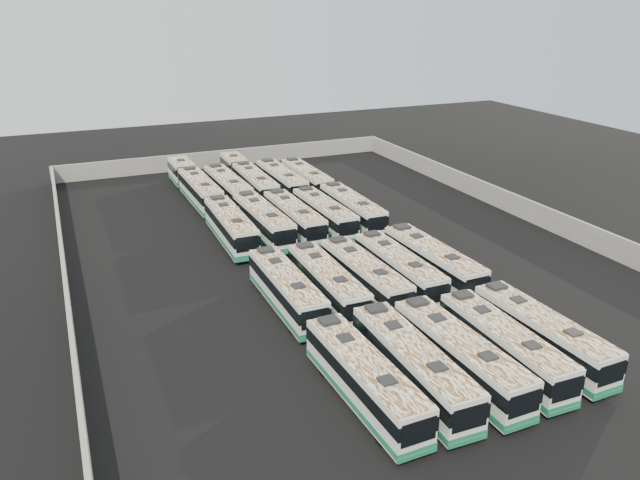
# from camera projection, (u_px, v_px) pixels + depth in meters

# --- Properties ---
(ground) EXTENTS (140.00, 140.00, 0.00)m
(ground) POSITION_uv_depth(u_px,v_px,m) (341.00, 261.00, 54.54)
(ground) COLOR black
(ground) RESTS_ON ground
(perimeter_wall) EXTENTS (45.20, 73.20, 2.20)m
(perimeter_wall) POSITION_uv_depth(u_px,v_px,m) (341.00, 249.00, 54.14)
(perimeter_wall) COLOR slate
(perimeter_wall) RESTS_ON ground
(bus_front_far_left) EXTENTS (2.62, 11.09, 3.11)m
(bus_front_far_left) POSITION_uv_depth(u_px,v_px,m) (364.00, 378.00, 34.95)
(bus_front_far_left) COLOR beige
(bus_front_far_left) RESTS_ON ground
(bus_front_left) EXTENTS (2.61, 11.38, 3.19)m
(bus_front_left) POSITION_uv_depth(u_px,v_px,m) (413.00, 366.00, 36.10)
(bus_front_left) COLOR beige
(bus_front_left) RESTS_ON ground
(bus_front_center) EXTENTS (2.61, 11.29, 3.17)m
(bus_front_center) POSITION_uv_depth(u_px,v_px,m) (459.00, 356.00, 37.08)
(bus_front_center) COLOR beige
(bus_front_center) RESTS_ON ground
(bus_front_right) EXTENTS (2.50, 10.94, 3.07)m
(bus_front_right) POSITION_uv_depth(u_px,v_px,m) (503.00, 345.00, 38.30)
(bus_front_right) COLOR beige
(bus_front_right) RESTS_ON ground
(bus_front_far_right) EXTENTS (2.59, 10.98, 3.08)m
(bus_front_far_right) POSITION_uv_depth(u_px,v_px,m) (542.00, 334.00, 39.61)
(bus_front_far_right) COLOR beige
(bus_front_far_right) RESTS_ON ground
(bus_midfront_far_left) EXTENTS (2.35, 10.99, 3.09)m
(bus_midfront_far_left) POSITION_uv_depth(u_px,v_px,m) (286.00, 289.00, 45.65)
(bus_midfront_far_left) COLOR beige
(bus_midfront_far_left) RESTS_ON ground
(bus_midfront_left) EXTENTS (2.45, 10.92, 3.06)m
(bus_midfront_left) POSITION_uv_depth(u_px,v_px,m) (327.00, 283.00, 46.67)
(bus_midfront_left) COLOR beige
(bus_midfront_left) RESTS_ON ground
(bus_midfront_center) EXTENTS (2.59, 11.03, 3.09)m
(bus_midfront_center) POSITION_uv_depth(u_px,v_px,m) (364.00, 276.00, 47.79)
(bus_midfront_center) COLOR beige
(bus_midfront_center) RESTS_ON ground
(bus_midfront_right) EXTENTS (2.32, 10.94, 3.08)m
(bus_midfront_right) POSITION_uv_depth(u_px,v_px,m) (398.00, 269.00, 49.07)
(bus_midfront_right) COLOR beige
(bus_midfront_right) RESTS_ON ground
(bus_midfront_far_right) EXTENTS (2.70, 11.45, 3.21)m
(bus_midfront_far_right) POSITION_uv_depth(u_px,v_px,m) (433.00, 262.00, 50.21)
(bus_midfront_far_right) COLOR beige
(bus_midfront_far_right) RESTS_ON ground
(bus_midback_far_left) EXTENTS (2.57, 11.35, 3.19)m
(bus_midback_far_left) POSITION_uv_depth(u_px,v_px,m) (231.00, 226.00, 58.09)
(bus_midback_far_left) COLOR beige
(bus_midback_far_left) RESTS_ON ground
(bus_midback_left) EXTENTS (2.70, 11.45, 3.21)m
(bus_midback_left) POSITION_uv_depth(u_px,v_px,m) (263.00, 221.00, 59.41)
(bus_midback_left) COLOR beige
(bus_midback_left) RESTS_ON ground
(bus_midback_center) EXTENTS (2.48, 11.08, 3.11)m
(bus_midback_center) POSITION_uv_depth(u_px,v_px,m) (294.00, 218.00, 60.51)
(bus_midback_center) COLOR beige
(bus_midback_center) RESTS_ON ground
(bus_midback_right) EXTENTS (2.50, 10.95, 3.07)m
(bus_midback_right) POSITION_uv_depth(u_px,v_px,m) (324.00, 214.00, 61.63)
(bus_midback_right) COLOR beige
(bus_midback_right) RESTS_ON ground
(bus_midback_far_right) EXTENTS (2.44, 11.12, 3.13)m
(bus_midback_far_right) POSITION_uv_depth(u_px,v_px,m) (352.00, 209.00, 62.86)
(bus_midback_far_right) COLOR beige
(bus_midback_far_right) RESTS_ON ground
(bus_back_far_left) EXTENTS (2.68, 17.50, 3.17)m
(bus_back_far_left) POSITION_uv_depth(u_px,v_px,m) (194.00, 184.00, 71.42)
(bus_back_far_left) COLOR beige
(bus_back_far_left) RESTS_ON ground
(bus_back_left) EXTENTS (2.68, 11.39, 3.19)m
(bus_back_left) POSITION_uv_depth(u_px,v_px,m) (228.00, 188.00, 69.88)
(bus_back_left) COLOR beige
(bus_back_left) RESTS_ON ground
(bus_back_center) EXTENTS (2.56, 17.20, 3.11)m
(bus_back_center) POSITION_uv_depth(u_px,v_px,m) (248.00, 178.00, 73.85)
(bus_back_center) COLOR beige
(bus_back_center) RESTS_ON ground
(bus_back_right) EXTENTS (2.43, 11.30, 3.18)m
(bus_back_right) POSITION_uv_depth(u_px,v_px,m) (281.00, 181.00, 72.34)
(bus_back_right) COLOR beige
(bus_back_right) RESTS_ON ground
(bus_back_far_right) EXTENTS (2.32, 10.88, 3.06)m
(bus_back_far_right) POSITION_uv_depth(u_px,v_px,m) (307.00, 179.00, 73.42)
(bus_back_far_right) COLOR beige
(bus_back_far_right) RESTS_ON ground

